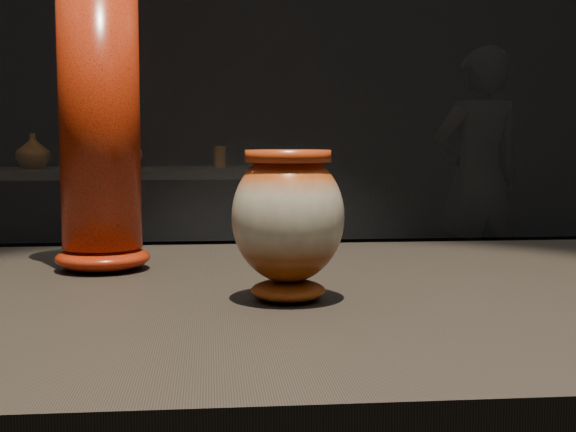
% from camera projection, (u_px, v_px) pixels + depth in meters
% --- Properties ---
extents(main_vase, '(0.15, 0.15, 0.16)m').
position_uv_depth(main_vase, '(288.00, 219.00, 0.86)').
color(main_vase, '#722E0A').
rests_on(main_vase, display_plinth).
extents(tall_vase, '(0.16, 0.16, 0.40)m').
position_uv_depth(tall_vase, '(100.00, 125.00, 1.05)').
color(tall_vase, red).
rests_on(tall_vase, display_plinth).
extents(back_shelf, '(2.00, 0.60, 0.90)m').
position_uv_depth(back_shelf, '(123.00, 216.00, 4.44)').
color(back_shelf, black).
rests_on(back_shelf, ground).
extents(back_vase_left, '(0.23, 0.23, 0.19)m').
position_uv_depth(back_vase_left, '(33.00, 151.00, 4.33)').
color(back_vase_left, '#9D4A16').
rests_on(back_vase_left, back_shelf).
extents(back_vase_mid, '(0.24, 0.24, 0.20)m').
position_uv_depth(back_vase_mid, '(125.00, 150.00, 4.44)').
color(back_vase_mid, '#722E0A').
rests_on(back_vase_mid, back_shelf).
extents(back_vase_right, '(0.07, 0.07, 0.12)m').
position_uv_depth(back_vase_right, '(220.00, 157.00, 4.46)').
color(back_vase_right, '#9D4A16').
rests_on(back_vase_right, back_shelf).
extents(visitor, '(0.64, 0.47, 1.62)m').
position_uv_depth(visitor, '(478.00, 179.00, 4.97)').
color(visitor, black).
rests_on(visitor, ground).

